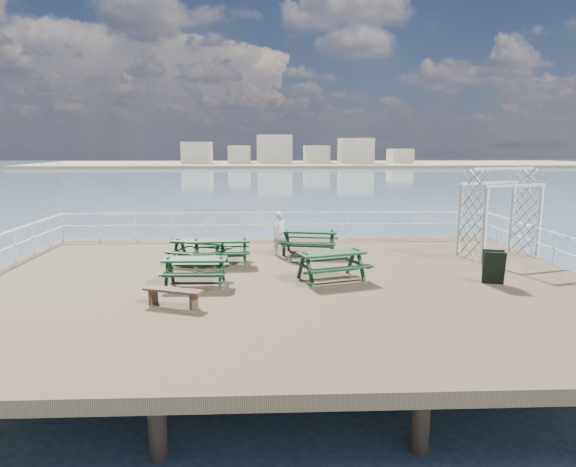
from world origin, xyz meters
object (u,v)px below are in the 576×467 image
at_px(picnic_table_e, 331,260).
at_px(trellis_arbor, 500,218).
at_px(picnic_table_d, 195,265).
at_px(picnic_table_b, 199,247).
at_px(picnic_table_a, 221,246).
at_px(picnic_table_c, 309,237).
at_px(person, 280,234).
at_px(flat_bench_near, 173,293).

distance_m(picnic_table_e, trellis_arbor, 6.82).
distance_m(picnic_table_d, trellis_arbor, 10.54).
xyz_separation_m(picnic_table_b, trellis_arbor, (10.24, 0.50, 0.83)).
height_order(picnic_table_b, trellis_arbor, trellis_arbor).
relative_size(picnic_table_a, picnic_table_d, 1.10).
bearing_deg(picnic_table_c, picnic_table_d, -119.65).
bearing_deg(picnic_table_b, person, 42.69).
bearing_deg(trellis_arbor, picnic_table_d, 179.78).
distance_m(picnic_table_a, picnic_table_d, 2.58).
distance_m(picnic_table_b, picnic_table_e, 4.68).
xyz_separation_m(picnic_table_a, person, (1.99, 1.27, 0.19)).
bearing_deg(person, flat_bench_near, -143.45).
xyz_separation_m(picnic_table_a, picnic_table_e, (3.37, -2.20, 0.02)).
relative_size(picnic_table_c, picnic_table_d, 1.27).
relative_size(picnic_table_a, trellis_arbor, 0.63).
xyz_separation_m(picnic_table_d, picnic_table_e, (3.86, 0.33, 0.05)).
xyz_separation_m(picnic_table_c, trellis_arbor, (6.51, -0.85, 0.76)).
height_order(picnic_table_a, picnic_table_c, picnic_table_c).
relative_size(flat_bench_near, trellis_arbor, 0.49).
distance_m(picnic_table_b, flat_bench_near, 4.59).
xyz_separation_m(picnic_table_b, picnic_table_c, (3.73, 1.35, 0.07)).
distance_m(picnic_table_c, flat_bench_near, 7.04).
distance_m(picnic_table_c, trellis_arbor, 6.61).
height_order(picnic_table_c, picnic_table_d, picnic_table_c).
bearing_deg(picnic_table_c, person, -158.23).
bearing_deg(picnic_table_a, flat_bench_near, -103.10).
xyz_separation_m(flat_bench_near, trellis_arbor, (10.30, 5.08, 1.06)).
distance_m(flat_bench_near, person, 6.39).
distance_m(trellis_arbor, person, 7.60).
bearing_deg(picnic_table_d, picnic_table_c, 49.77).
height_order(picnic_table_a, picnic_table_b, picnic_table_a).
relative_size(picnic_table_a, flat_bench_near, 1.30).
xyz_separation_m(picnic_table_d, flat_bench_near, (-0.27, -1.95, -0.23)).
xyz_separation_m(picnic_table_e, flat_bench_near, (-4.13, -2.28, -0.28)).
bearing_deg(picnic_table_c, flat_bench_near, -110.78).
distance_m(picnic_table_d, person, 4.54).
bearing_deg(picnic_table_b, picnic_table_e, -10.22).
distance_m(picnic_table_b, picnic_table_d, 2.64).
bearing_deg(picnic_table_c, picnic_table_e, -72.88).
distance_m(picnic_table_a, flat_bench_near, 4.55).
height_order(picnic_table_b, picnic_table_d, picnic_table_b).
bearing_deg(flat_bench_near, picnic_table_e, 49.29).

